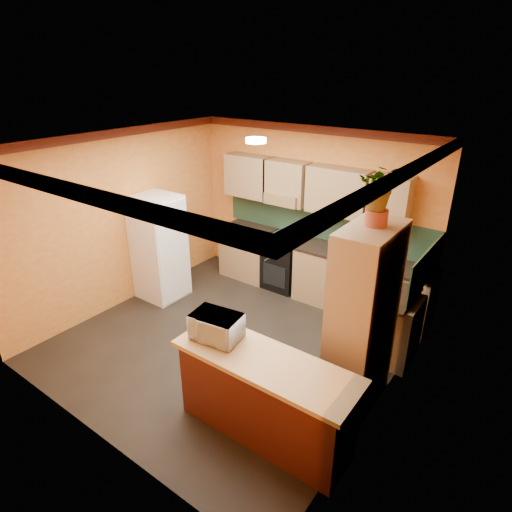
{
  "coord_description": "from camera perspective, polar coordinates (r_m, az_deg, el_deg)",
  "views": [
    {
      "loc": [
        3.21,
        -3.8,
        3.51
      ],
      "look_at": [
        0.11,
        0.45,
        1.16
      ],
      "focal_mm": 30.0,
      "sensor_mm": 36.0,
      "label": 1
    }
  ],
  "objects": [
    {
      "name": "room_shell",
      "position": [
        5.37,
        -1.86,
        8.67
      ],
      "size": [
        4.24,
        4.24,
        2.72
      ],
      "color": "black",
      "rests_on": "ground"
    },
    {
      "name": "base_cabinets_back",
      "position": [
        7.01,
        8.04,
        -2.22
      ],
      "size": [
        3.65,
        0.6,
        0.88
      ],
      "primitive_type": "cube",
      "color": "#A28255",
      "rests_on": "ground"
    },
    {
      "name": "countertop_back",
      "position": [
        6.82,
        8.26,
        1.25
      ],
      "size": [
        3.65,
        0.62,
        0.04
      ],
      "primitive_type": "cube",
      "color": "black",
      "rests_on": "base_cabinets_back"
    },
    {
      "name": "stove",
      "position": [
        7.28,
        3.73,
        -0.85
      ],
      "size": [
        0.58,
        0.58,
        0.91
      ],
      "primitive_type": "cube",
      "color": "black",
      "rests_on": "ground"
    },
    {
      "name": "kettle",
      "position": [
        6.98,
        4.32,
        2.87
      ],
      "size": [
        0.19,
        0.19,
        0.18
      ],
      "primitive_type": null,
      "rotation": [
        0.0,
        0.0,
        -0.1
      ],
      "color": "#B21B0B",
      "rests_on": "stove"
    },
    {
      "name": "sink",
      "position": [
        6.51,
        14.27,
        -0.04
      ],
      "size": [
        0.48,
        0.4,
        0.03
      ],
      "primitive_type": "cube",
      "color": "silver",
      "rests_on": "countertop_back"
    },
    {
      "name": "base_cabinets_right",
      "position": [
        5.83,
        16.73,
        -8.89
      ],
      "size": [
        0.6,
        0.8,
        0.88
      ],
      "primitive_type": "cube",
      "color": "#A28255",
      "rests_on": "ground"
    },
    {
      "name": "countertop_right",
      "position": [
        5.6,
        17.28,
        -4.93
      ],
      "size": [
        0.62,
        0.8,
        0.04
      ],
      "primitive_type": "cube",
      "color": "black",
      "rests_on": "base_cabinets_right"
    },
    {
      "name": "fridge",
      "position": [
        7.01,
        -12.79,
        1.09
      ],
      "size": [
        0.68,
        0.66,
        1.7
      ],
      "primitive_type": "cube",
      "color": "white",
      "rests_on": "ground"
    },
    {
      "name": "pantry",
      "position": [
        4.71,
        13.98,
        -8.26
      ],
      "size": [
        0.48,
        0.9,
        2.1
      ],
      "primitive_type": "cube",
      "color": "#A28255",
      "rests_on": "ground"
    },
    {
      "name": "fern_pot",
      "position": [
        4.28,
        15.74,
        4.98
      ],
      "size": [
        0.22,
        0.22,
        0.16
      ],
      "primitive_type": "cylinder",
      "color": "#9C3B25",
      "rests_on": "pantry"
    },
    {
      "name": "fern",
      "position": [
        4.19,
        16.2,
        8.84
      ],
      "size": [
        0.49,
        0.46,
        0.44
      ],
      "primitive_type": "imported",
      "rotation": [
        0.0,
        0.0,
        0.37
      ],
      "color": "#A28255",
      "rests_on": "fern_pot"
    },
    {
      "name": "breakfast_bar",
      "position": [
        4.54,
        1.13,
        -18.56
      ],
      "size": [
        1.8,
        0.55,
        0.88
      ],
      "primitive_type": "cube",
      "color": "#531C13",
      "rests_on": "ground"
    },
    {
      "name": "bar_top",
      "position": [
        4.24,
        1.18,
        -13.92
      ],
      "size": [
        1.9,
        0.65,
        0.05
      ],
      "primitive_type": "cube",
      "color": "tan",
      "rests_on": "breakfast_bar"
    },
    {
      "name": "microwave",
      "position": [
        4.45,
        -5.33,
        -9.35
      ],
      "size": [
        0.55,
        0.41,
        0.28
      ],
      "primitive_type": "imported",
      "rotation": [
        0.0,
        0.0,
        0.14
      ],
      "color": "white",
      "rests_on": "bar_top"
    }
  ]
}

